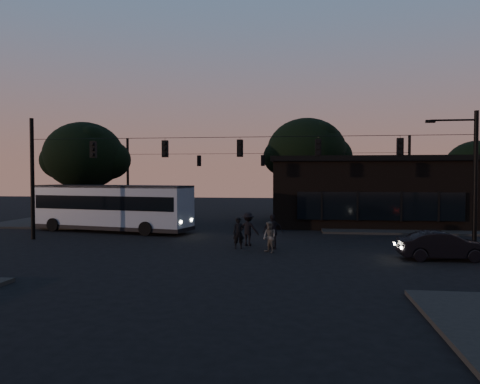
# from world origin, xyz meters

# --- Properties ---
(ground) EXTENTS (120.00, 120.00, 0.00)m
(ground) POSITION_xyz_m (0.00, 0.00, 0.00)
(ground) COLOR black
(ground) RESTS_ON ground
(sidewalk_far_right) EXTENTS (14.00, 10.00, 0.15)m
(sidewalk_far_right) POSITION_xyz_m (12.00, 14.00, 0.07)
(sidewalk_far_right) COLOR black
(sidewalk_far_right) RESTS_ON ground
(sidewalk_far_left) EXTENTS (14.00, 10.00, 0.15)m
(sidewalk_far_left) POSITION_xyz_m (-14.00, 14.00, 0.07)
(sidewalk_far_left) COLOR black
(sidewalk_far_left) RESTS_ON ground
(building) EXTENTS (15.40, 10.41, 5.40)m
(building) POSITION_xyz_m (9.00, 15.97, 2.71)
(building) COLOR black
(building) RESTS_ON ground
(tree_behind) EXTENTS (7.60, 7.60, 9.43)m
(tree_behind) POSITION_xyz_m (4.00, 22.00, 6.19)
(tree_behind) COLOR black
(tree_behind) RESTS_ON ground
(tree_right) EXTENTS (5.20, 5.20, 6.86)m
(tree_right) POSITION_xyz_m (18.00, 18.00, 4.63)
(tree_right) COLOR black
(tree_right) RESTS_ON ground
(tree_left) EXTENTS (6.40, 6.40, 8.30)m
(tree_left) POSITION_xyz_m (-14.00, 13.00, 5.57)
(tree_left) COLOR black
(tree_left) RESTS_ON ground
(signal_rig_near) EXTENTS (26.24, 0.30, 7.50)m
(signal_rig_near) POSITION_xyz_m (0.00, 4.00, 4.45)
(signal_rig_near) COLOR black
(signal_rig_near) RESTS_ON ground
(signal_rig_far) EXTENTS (26.24, 0.30, 7.50)m
(signal_rig_far) POSITION_xyz_m (0.00, 20.00, 4.20)
(signal_rig_far) COLOR black
(signal_rig_far) RESTS_ON ground
(bus) EXTENTS (11.94, 5.01, 3.28)m
(bus) POSITION_xyz_m (-9.70, 8.42, 1.84)
(bus) COLOR gray
(bus) RESTS_ON ground
(car) EXTENTS (4.13, 1.58, 1.34)m
(car) POSITION_xyz_m (10.18, -0.20, 0.67)
(car) COLOR black
(car) RESTS_ON ground
(pedestrian_a) EXTENTS (0.70, 0.53, 1.71)m
(pedestrian_a) POSITION_xyz_m (0.21, 1.90, 0.85)
(pedestrian_a) COLOR black
(pedestrian_a) RESTS_ON ground
(pedestrian_b) EXTENTS (0.98, 0.98, 1.60)m
(pedestrian_b) POSITION_xyz_m (1.95, 0.84, 0.80)
(pedestrian_b) COLOR #4A4844
(pedestrian_b) RESTS_ON ground
(pedestrian_c) EXTENTS (1.18, 0.74, 1.88)m
(pedestrian_c) POSITION_xyz_m (2.05, 1.96, 0.94)
(pedestrian_c) COLOR black
(pedestrian_c) RESTS_ON ground
(pedestrian_d) EXTENTS (1.33, 0.92, 1.88)m
(pedestrian_d) POSITION_xyz_m (0.58, 3.14, 0.94)
(pedestrian_d) COLOR black
(pedestrian_d) RESTS_ON ground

